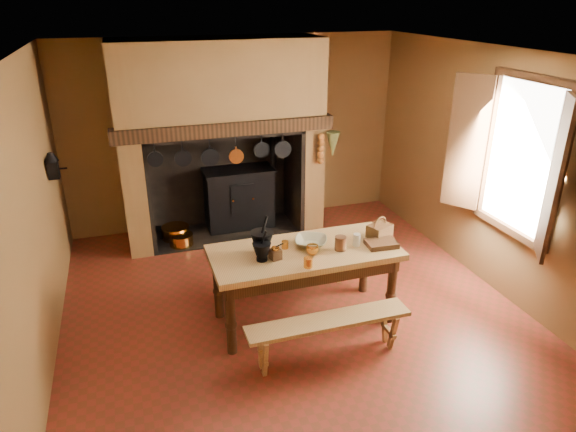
# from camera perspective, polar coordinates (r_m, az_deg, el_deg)

# --- Properties ---
(floor) EXTENTS (5.50, 5.50, 0.00)m
(floor) POSITION_cam_1_polar(r_m,az_deg,el_deg) (5.94, 0.54, -10.47)
(floor) COLOR maroon
(floor) RESTS_ON ground
(ceiling) EXTENTS (5.50, 5.50, 0.00)m
(ceiling) POSITION_cam_1_polar(r_m,az_deg,el_deg) (4.96, 0.67, 17.46)
(ceiling) COLOR silver
(ceiling) RESTS_ON back_wall
(back_wall) EXTENTS (5.00, 0.02, 2.80)m
(back_wall) POSITION_cam_1_polar(r_m,az_deg,el_deg) (7.83, -5.86, 9.16)
(back_wall) COLOR olive
(back_wall) RESTS_ON floor
(wall_left) EXTENTS (0.02, 5.50, 2.80)m
(wall_left) POSITION_cam_1_polar(r_m,az_deg,el_deg) (5.14, -26.88, -1.14)
(wall_left) COLOR olive
(wall_left) RESTS_ON floor
(wall_right) EXTENTS (0.02, 5.50, 2.80)m
(wall_right) POSITION_cam_1_polar(r_m,az_deg,el_deg) (6.49, 22.11, 4.51)
(wall_right) COLOR olive
(wall_right) RESTS_ON floor
(wall_front) EXTENTS (5.00, 0.02, 2.80)m
(wall_front) POSITION_cam_1_polar(r_m,az_deg,el_deg) (3.14, 17.32, -15.48)
(wall_front) COLOR olive
(wall_front) RESTS_ON floor
(chimney_breast) EXTENTS (2.95, 0.96, 2.80)m
(chimney_breast) POSITION_cam_1_polar(r_m,az_deg,el_deg) (7.26, -7.59, 11.28)
(chimney_breast) COLOR olive
(chimney_breast) RESTS_ON floor
(iron_range) EXTENTS (1.12, 0.55, 1.60)m
(iron_range) POSITION_cam_1_polar(r_m,az_deg,el_deg) (7.82, -5.41, 2.10)
(iron_range) COLOR black
(iron_range) RESTS_ON floor
(hearth_pans) EXTENTS (0.51, 0.62, 0.20)m
(hearth_pans) POSITION_cam_1_polar(r_m,az_deg,el_deg) (7.63, -12.31, -2.11)
(hearth_pans) COLOR orange
(hearth_pans) RESTS_ON floor
(hanging_pans) EXTENTS (1.92, 0.29, 0.27)m
(hanging_pans) POSITION_cam_1_polar(r_m,az_deg,el_deg) (6.89, -6.92, 6.77)
(hanging_pans) COLOR black
(hanging_pans) RESTS_ON chimney_breast
(onion_string) EXTENTS (0.12, 0.10, 0.46)m
(onion_string) POSITION_cam_1_polar(r_m,az_deg,el_deg) (7.24, 3.65, 7.47)
(onion_string) COLOR #B36E21
(onion_string) RESTS_ON chimney_breast
(herb_bunch) EXTENTS (0.20, 0.20, 0.35)m
(herb_bunch) POSITION_cam_1_polar(r_m,az_deg,el_deg) (7.29, 4.99, 7.95)
(herb_bunch) COLOR #535B2B
(herb_bunch) RESTS_ON chimney_breast
(window) EXTENTS (0.39, 1.75, 1.76)m
(window) POSITION_cam_1_polar(r_m,az_deg,el_deg) (6.02, 23.76, 5.86)
(window) COLOR white
(window) RESTS_ON wall_right
(wall_coffee_mill) EXTENTS (0.23, 0.16, 0.31)m
(wall_coffee_mill) POSITION_cam_1_polar(r_m,az_deg,el_deg) (6.54, -24.73, 5.28)
(wall_coffee_mill) COLOR black
(wall_coffee_mill) RESTS_ON wall_left
(work_table) EXTENTS (1.98, 0.88, 0.86)m
(work_table) POSITION_cam_1_polar(r_m,az_deg,el_deg) (5.44, 1.83, -5.03)
(work_table) COLOR tan
(work_table) RESTS_ON floor
(bench_front) EXTENTS (1.63, 0.28, 0.46)m
(bench_front) POSITION_cam_1_polar(r_m,az_deg,el_deg) (5.09, 4.51, -12.41)
(bench_front) COLOR tan
(bench_front) RESTS_ON floor
(bench_back) EXTENTS (1.67, 0.29, 0.47)m
(bench_back) POSITION_cam_1_polar(r_m,az_deg,el_deg) (6.17, -0.27, -5.26)
(bench_back) COLOR tan
(bench_back) RESTS_ON floor
(mortar_large) EXTENTS (0.24, 0.24, 0.41)m
(mortar_large) POSITION_cam_1_polar(r_m,az_deg,el_deg) (5.25, -2.91, -2.83)
(mortar_large) COLOR black
(mortar_large) RESTS_ON work_table
(mortar_small) EXTENTS (0.19, 0.19, 0.32)m
(mortar_small) POSITION_cam_1_polar(r_m,az_deg,el_deg) (5.13, -2.93, -3.88)
(mortar_small) COLOR black
(mortar_small) RESTS_ON work_table
(coffee_grinder) EXTENTS (0.15, 0.13, 0.16)m
(coffee_grinder) POSITION_cam_1_polar(r_m,az_deg,el_deg) (5.17, -1.41, -4.18)
(coffee_grinder) COLOR #362011
(coffee_grinder) RESTS_ON work_table
(brass_mug_a) EXTENTS (0.11, 0.11, 0.10)m
(brass_mug_a) POSITION_cam_1_polar(r_m,az_deg,el_deg) (5.03, 2.25, -5.19)
(brass_mug_a) COLOR orange
(brass_mug_a) RESTS_ON work_table
(brass_mug_b) EXTENTS (0.09, 0.09, 0.08)m
(brass_mug_b) POSITION_cam_1_polar(r_m,az_deg,el_deg) (5.39, -0.34, -3.21)
(brass_mug_b) COLOR orange
(brass_mug_b) RESTS_ON work_table
(mixing_bowl) EXTENTS (0.45, 0.45, 0.08)m
(mixing_bowl) POSITION_cam_1_polar(r_m,az_deg,el_deg) (5.46, 2.57, -2.88)
(mixing_bowl) COLOR #B0AD87
(mixing_bowl) RESTS_ON work_table
(stoneware_crock) EXTENTS (0.13, 0.13, 0.15)m
(stoneware_crock) POSITION_cam_1_polar(r_m,az_deg,el_deg) (5.37, 5.84, -3.03)
(stoneware_crock) COLOR #4F2F1D
(stoneware_crock) RESTS_ON work_table
(glass_jar) EXTENTS (0.10, 0.10, 0.14)m
(glass_jar) POSITION_cam_1_polar(r_m,az_deg,el_deg) (5.48, 7.65, -2.64)
(glass_jar) COLOR beige
(glass_jar) RESTS_ON work_table
(wicker_basket) EXTENTS (0.31, 0.27, 0.24)m
(wicker_basket) POSITION_cam_1_polar(r_m,az_deg,el_deg) (5.72, 10.14, -1.55)
(wicker_basket) COLOR #4D2B17
(wicker_basket) RESTS_ON work_table
(wooden_tray) EXTENTS (0.34, 0.25, 0.05)m
(wooden_tray) POSITION_cam_1_polar(r_m,az_deg,el_deg) (5.53, 10.33, -3.03)
(wooden_tray) COLOR #362011
(wooden_tray) RESTS_ON work_table
(brass_cup) EXTENTS (0.14, 0.14, 0.10)m
(brass_cup) POSITION_cam_1_polar(r_m,az_deg,el_deg) (5.27, 2.73, -3.76)
(brass_cup) COLOR orange
(brass_cup) RESTS_ON work_table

